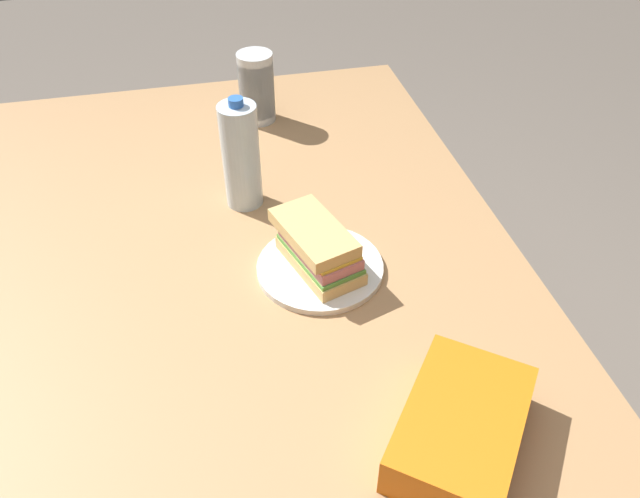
# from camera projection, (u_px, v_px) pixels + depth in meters

# --- Properties ---
(dining_table) EXTENTS (1.70, 1.08, 0.77)m
(dining_table) POSITION_uv_depth(u_px,v_px,m) (237.00, 342.00, 1.11)
(dining_table) COLOR tan
(dining_table) RESTS_ON ground_plane
(paper_plate) EXTENTS (0.23, 0.23, 0.01)m
(paper_plate) POSITION_uv_depth(u_px,v_px,m) (320.00, 268.00, 1.13)
(paper_plate) COLOR white
(paper_plate) RESTS_ON dining_table
(sandwich) EXTENTS (0.20, 0.15, 0.08)m
(sandwich) POSITION_uv_depth(u_px,v_px,m) (318.00, 247.00, 1.10)
(sandwich) COLOR #DBB26B
(sandwich) RESTS_ON paper_plate
(chip_bag) EXTENTS (0.27, 0.26, 0.07)m
(chip_bag) POSITION_uv_depth(u_px,v_px,m) (461.00, 428.00, 0.85)
(chip_bag) COLOR orange
(chip_bag) RESTS_ON dining_table
(water_bottle_tall) EXTENTS (0.07, 0.07, 0.23)m
(water_bottle_tall) POSITION_uv_depth(u_px,v_px,m) (241.00, 156.00, 1.22)
(water_bottle_tall) COLOR silver
(water_bottle_tall) RESTS_ON dining_table
(plastic_cup_stack) EXTENTS (0.08, 0.08, 0.17)m
(plastic_cup_stack) POSITION_uv_depth(u_px,v_px,m) (257.00, 88.00, 1.49)
(plastic_cup_stack) COLOR silver
(plastic_cup_stack) RESTS_ON dining_table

